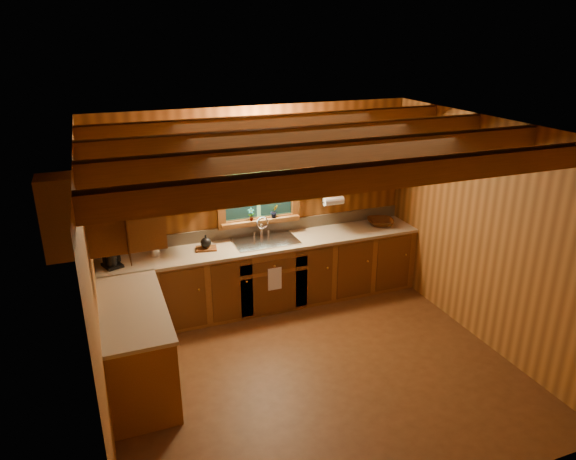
{
  "coord_description": "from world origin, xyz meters",
  "views": [
    {
      "loc": [
        -1.97,
        -4.31,
        3.45
      ],
      "look_at": [
        0.0,
        0.8,
        1.35
      ],
      "focal_mm": 32.38,
      "sensor_mm": 36.0,
      "label": 1
    }
  ],
  "objects_px": {
    "sink": "(266,245)",
    "wicker_basket": "(380,222)",
    "coffee_maker": "(111,253)",
    "cutting_board": "(206,249)"
  },
  "relations": [
    {
      "from": "sink",
      "to": "wicker_basket",
      "type": "distance_m",
      "value": 1.7
    },
    {
      "from": "wicker_basket",
      "to": "sink",
      "type": "bearing_deg",
      "value": -179.85
    },
    {
      "from": "coffee_maker",
      "to": "cutting_board",
      "type": "relative_size",
      "value": 1.3
    },
    {
      "from": "sink",
      "to": "cutting_board",
      "type": "distance_m",
      "value": 0.78
    },
    {
      "from": "coffee_maker",
      "to": "wicker_basket",
      "type": "height_order",
      "value": "coffee_maker"
    },
    {
      "from": "sink",
      "to": "wicker_basket",
      "type": "bearing_deg",
      "value": 0.15
    },
    {
      "from": "cutting_board",
      "to": "coffee_maker",
      "type": "bearing_deg",
      "value": -165.6
    },
    {
      "from": "cutting_board",
      "to": "wicker_basket",
      "type": "bearing_deg",
      "value": 9.81
    },
    {
      "from": "sink",
      "to": "cutting_board",
      "type": "bearing_deg",
      "value": 177.93
    },
    {
      "from": "coffee_maker",
      "to": "wicker_basket",
      "type": "xyz_separation_m",
      "value": [
        3.6,
        0.06,
        -0.12
      ]
    }
  ]
}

